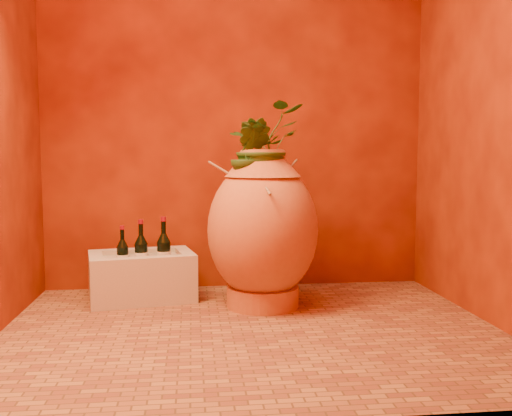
{
  "coord_description": "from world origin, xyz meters",
  "views": [
    {
      "loc": [
        -0.29,
        -2.78,
        0.87
      ],
      "look_at": [
        0.06,
        0.35,
        0.59
      ],
      "focal_mm": 40.0,
      "sensor_mm": 36.0,
      "label": 1
    }
  ],
  "objects": [
    {
      "name": "amphora",
      "position": [
        0.11,
        0.45,
        0.45
      ],
      "size": [
        0.76,
        0.76,
        0.91
      ],
      "rotation": [
        0.0,
        0.0,
        0.21
      ],
      "color": "#B46632",
      "rests_on": "floor"
    },
    {
      "name": "plant_main",
      "position": [
        0.11,
        0.46,
        0.93
      ],
      "size": [
        0.57,
        0.55,
        0.48
      ],
      "primitive_type": "imported",
      "rotation": [
        0.0,
        0.0,
        0.57
      ],
      "color": "#274C1B",
      "rests_on": "amphora"
    },
    {
      "name": "wine_bottle_a",
      "position": [
        -0.72,
        0.7,
        0.26
      ],
      "size": [
        0.07,
        0.07,
        0.3
      ],
      "color": "black",
      "rests_on": "stone_basin"
    },
    {
      "name": "floor",
      "position": [
        0.0,
        0.0,
        0.0
      ],
      "size": [
        2.5,
        2.5,
        0.0
      ],
      "primitive_type": "plane",
      "color": "#995F32",
      "rests_on": "ground"
    },
    {
      "name": "wall_back",
      "position": [
        0.0,
        1.0,
        1.25
      ],
      "size": [
        2.5,
        0.02,
        2.5
      ],
      "primitive_type": "cube",
      "color": "#581405",
      "rests_on": "ground"
    },
    {
      "name": "wine_bottle_b",
      "position": [
        -0.47,
        0.67,
        0.28
      ],
      "size": [
        0.09,
        0.09,
        0.35
      ],
      "color": "black",
      "rests_on": "stone_basin"
    },
    {
      "name": "wine_bottle_c",
      "position": [
        -0.6,
        0.69,
        0.28
      ],
      "size": [
        0.08,
        0.08,
        0.33
      ],
      "color": "black",
      "rests_on": "stone_basin"
    },
    {
      "name": "plant_side",
      "position": [
        0.03,
        0.39,
        0.88
      ],
      "size": [
        0.27,
        0.25,
        0.41
      ],
      "primitive_type": "imported",
      "rotation": [
        0.0,
        0.0,
        -0.38
      ],
      "color": "#274C1B",
      "rests_on": "amphora"
    },
    {
      "name": "stone_basin",
      "position": [
        -0.6,
        0.7,
        0.14
      ],
      "size": [
        0.68,
        0.53,
        0.29
      ],
      "rotation": [
        0.0,
        0.0,
        0.19
      ],
      "color": "beige",
      "rests_on": "floor"
    },
    {
      "name": "wall_right",
      "position": [
        1.25,
        0.0,
        1.25
      ],
      "size": [
        0.02,
        2.0,
        2.5
      ],
      "primitive_type": "cube",
      "color": "#581405",
      "rests_on": "ground"
    },
    {
      "name": "wall_tap",
      "position": [
        0.2,
        0.91,
        0.83
      ],
      "size": [
        0.07,
        0.16,
        0.17
      ],
      "color": "#AC7A27",
      "rests_on": "wall_back"
    }
  ]
}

